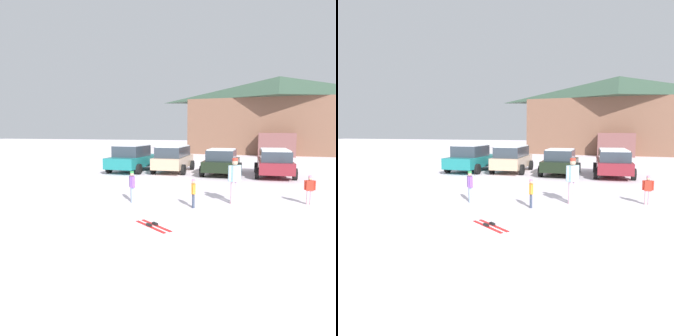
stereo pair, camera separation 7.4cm
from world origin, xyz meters
The scene contains 11 objects.
ground centered at (0.00, 0.00, 0.00)m, with size 160.00×160.00×0.00m, color white.
ski_lodge centered at (3.42, 33.94, 4.49)m, with size 20.32×11.48×8.86m.
parked_teal_hatchback centered at (-5.97, 13.09, 0.87)m, with size 2.33×4.76×1.73m.
parked_beige_suv centered at (-3.31, 13.48, 0.91)m, with size 2.21×4.37×1.69m.
parked_black_sedan centered at (-0.17, 13.07, 0.79)m, with size 2.17×4.11×1.56m.
parked_maroon_van centered at (2.85, 13.33, 0.86)m, with size 2.38×4.81×1.57m.
skier_child_in_purple_jacket centered at (-2.23, 4.34, 0.66)m, with size 0.29×0.37×1.16m.
skier_adult_in_blue_parka centered at (1.39, 5.27, 0.94)m, with size 0.43×0.51×1.67m.
skier_child_in_orange_jacket centered at (0.11, 4.21, 0.56)m, with size 0.20×0.36×0.99m.
skier_child_in_red_jacket centered at (3.98, 5.90, 0.59)m, with size 0.39×0.15×1.05m.
pair_of_skis centered at (-0.47, 1.71, 0.02)m, with size 1.31×1.08×0.08m.
Camera 1 is at (2.55, -6.62, 2.65)m, focal length 35.00 mm.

